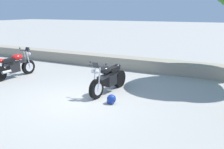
# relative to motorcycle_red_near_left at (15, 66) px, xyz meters

# --- Properties ---
(ground_plane) EXTENTS (120.00, 120.00, 0.00)m
(ground_plane) POSITION_rel_motorcycle_red_near_left_xyz_m (3.81, -1.21, -0.49)
(ground_plane) COLOR #A3A099
(stone_wall) EXTENTS (36.00, 0.80, 0.55)m
(stone_wall) POSITION_rel_motorcycle_red_near_left_xyz_m (3.81, 3.59, -0.21)
(stone_wall) COLOR gray
(stone_wall) RESTS_ON ground
(motorcycle_red_near_left) EXTENTS (0.67, 2.07, 1.18)m
(motorcycle_red_near_left) POSITION_rel_motorcycle_red_near_left_xyz_m (0.00, 0.00, 0.00)
(motorcycle_red_near_left) COLOR black
(motorcycle_red_near_left) RESTS_ON ground
(motorcycle_black_centre) EXTENTS (0.67, 2.07, 1.18)m
(motorcycle_black_centre) POSITION_rel_motorcycle_red_near_left_xyz_m (4.39, 0.01, 0.00)
(motorcycle_black_centre) COLOR black
(motorcycle_black_centre) RESTS_ON ground
(rider_helmet) EXTENTS (0.28, 0.28, 0.28)m
(rider_helmet) POSITION_rel_motorcycle_red_near_left_xyz_m (4.96, -0.88, -0.35)
(rider_helmet) COLOR navy
(rider_helmet) RESTS_ON ground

